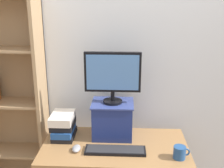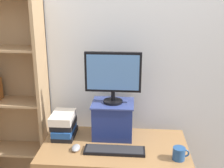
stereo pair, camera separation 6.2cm
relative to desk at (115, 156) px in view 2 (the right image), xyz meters
name	(u,v)px [view 2 (the right image)]	position (x,y,z in m)	size (l,w,h in m)	color
back_wall	(119,62)	(0.00, 0.47, 0.66)	(7.00, 0.08, 2.60)	silver
desk	(115,156)	(0.00, 0.00, 0.00)	(1.15, 0.62, 0.73)	#9E7042
bookshelf_unit	(12,100)	(-0.95, 0.32, 0.33)	(0.61, 0.28, 1.91)	tan
riser_box	(113,118)	(-0.03, 0.16, 0.25)	(0.34, 0.28, 0.30)	navy
computer_monitor	(113,75)	(-0.03, 0.16, 0.63)	(0.45, 0.16, 0.42)	black
keyboard	(115,150)	(0.01, -0.10, 0.11)	(0.46, 0.13, 0.02)	black
computer_mouse	(76,148)	(-0.29, -0.10, 0.11)	(0.06, 0.10, 0.04)	#99999E
book_stack	(64,125)	(-0.43, 0.12, 0.20)	(0.19, 0.27, 0.20)	black
coffee_mug	(179,154)	(0.48, -0.16, 0.14)	(0.12, 0.09, 0.09)	#234C84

